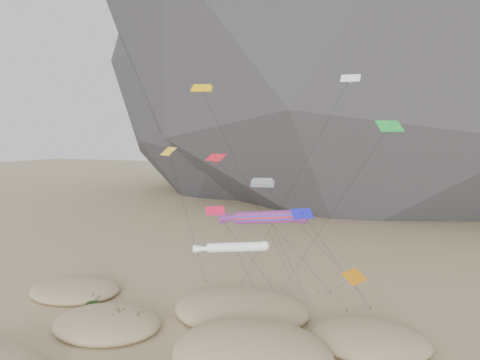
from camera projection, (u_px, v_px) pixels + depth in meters
name	position (u px, v px, depth m)	size (l,w,h in m)	color
dunes	(198.00, 350.00, 43.07)	(54.15, 34.47, 4.35)	#CCB789
dune_grass	(211.00, 351.00, 42.54)	(43.57, 28.87, 1.57)	black
kite_stakes	(290.00, 294.00, 59.45)	(22.33, 5.66, 0.30)	#3F2D1E
rainbow_tube_kite	(265.00, 217.00, 45.71)	(9.32, 13.00, 13.43)	red
white_tube_kite	(233.00, 247.00, 42.60)	(7.17, 17.84, 10.94)	white
orange_parafoil	(203.00, 92.00, 51.82)	(9.16, 12.28, 25.99)	#EFB20C
multi_parafoil	(264.00, 184.00, 48.74)	(10.49, 14.05, 15.91)	red
delta_kites	(287.00, 176.00, 44.92)	(25.77, 21.67, 26.29)	#1818CD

